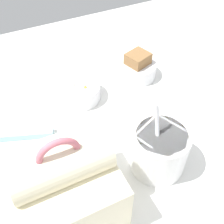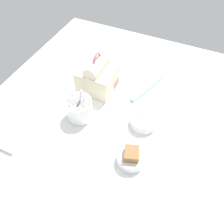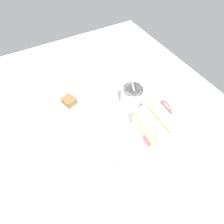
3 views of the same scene
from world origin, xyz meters
TOP-DOWN VIEW (x-y plane):
  - desk_surface at (0.00, 0.00)cm, footprint 140.00×110.00cm
  - keyboard at (-9.70, 31.17)cm, footprint 34.42×12.60cm
  - lunch_bag at (19.00, 11.66)cm, footprint 16.18×16.11cm
  - soup_cup at (0.02, 10.75)cm, footprint 10.92×10.92cm
  - bento_bowl_sandwich at (-10.74, -16.28)cm, footprint 10.23×10.23cm
  - bento_bowl_snacks at (6.84, -14.94)cm, footprint 10.94×10.94cm
  - chopstick_case at (26.71, -9.89)cm, footprint 21.34×9.71cm

SIDE VIEW (x-z plane):
  - desk_surface at x=0.00cm, z-range 0.00..2.00cm
  - chopstick_case at x=26.71cm, z-range 2.00..3.60cm
  - keyboard at x=-9.70cm, z-range 1.97..4.07cm
  - bento_bowl_snacks at x=6.84cm, z-range 1.69..6.57cm
  - bento_bowl_sandwich at x=-10.74cm, z-range 1.10..8.21cm
  - soup_cup at x=0.02cm, z-range -0.94..14.79cm
  - lunch_bag at x=19.00cm, z-range -0.56..18.64cm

